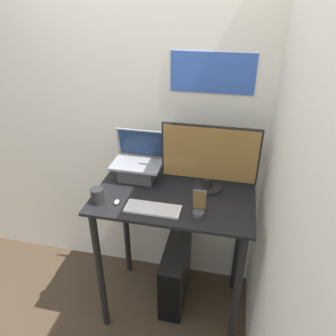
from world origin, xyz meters
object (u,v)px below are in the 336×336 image
at_px(monitor, 209,159).
at_px(mouse, 117,202).
at_px(computer_tower, 175,275).
at_px(keyboard, 153,209).
at_px(cell_phone, 199,207).
at_px(laptop, 137,167).

distance_m(monitor, mouse, 0.62).
bearing_deg(computer_tower, keyboard, -107.85).
relative_size(mouse, cell_phone, 0.30).
distance_m(monitor, computer_tower, 1.03).
relative_size(laptop, cell_phone, 1.93).
bearing_deg(mouse, monitor, 29.06).
distance_m(laptop, monitor, 0.49).
height_order(cell_phone, computer_tower, cell_phone).
bearing_deg(computer_tower, mouse, -141.34).
bearing_deg(mouse, keyboard, -3.31).
relative_size(monitor, cell_phone, 3.52).
relative_size(keyboard, mouse, 6.47).
bearing_deg(laptop, mouse, -97.01).
xyz_separation_m(mouse, cell_phone, (0.50, 0.00, 0.04)).
height_order(laptop, cell_phone, laptop).
distance_m(laptop, keyboard, 0.39).
height_order(mouse, cell_phone, cell_phone).
relative_size(laptop, mouse, 6.52).
bearing_deg(keyboard, monitor, 46.25).
relative_size(monitor, keyboard, 1.84).
relative_size(monitor, computer_tower, 1.23).
bearing_deg(keyboard, mouse, 176.69).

